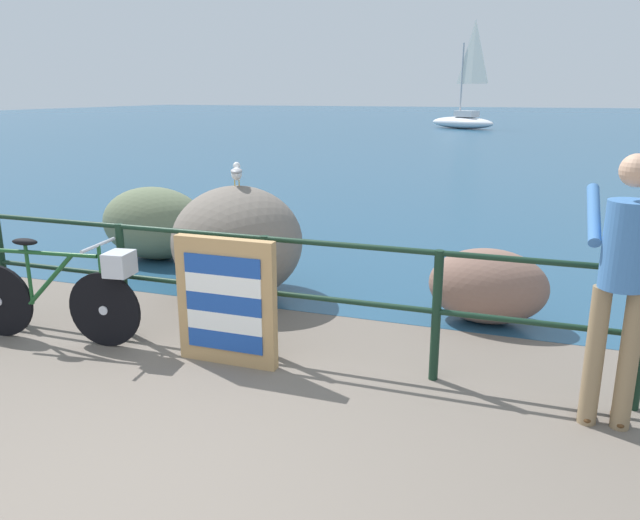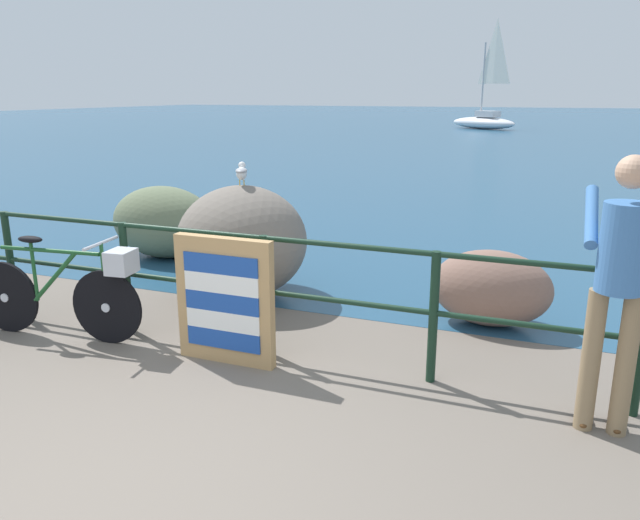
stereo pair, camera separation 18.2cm
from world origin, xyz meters
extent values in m
cube|color=#6B6056|center=(0.00, 20.00, -0.05)|extent=(120.00, 120.00, 0.10)
cube|color=navy|center=(0.00, 48.15, 0.00)|extent=(120.00, 90.00, 0.01)
cylinder|color=black|center=(-2.78, 2.09, 0.51)|extent=(0.07, 0.07, 1.02)
cylinder|color=black|center=(-1.39, 2.09, 0.51)|extent=(0.07, 0.07, 1.02)
cylinder|color=black|center=(0.00, 2.09, 0.51)|extent=(0.07, 0.07, 1.02)
cylinder|color=black|center=(1.39, 2.09, 0.51)|extent=(0.07, 0.07, 1.02)
cylinder|color=black|center=(0.00, 2.09, 1.00)|extent=(8.33, 0.04, 0.04)
cylinder|color=black|center=(0.00, 2.09, 0.55)|extent=(8.33, 0.04, 0.04)
cylinder|color=black|center=(-2.42, 1.68, 0.33)|extent=(0.66, 0.11, 0.66)
cylinder|color=#B7BCC6|center=(-2.42, 1.68, 0.33)|extent=(0.09, 0.06, 0.08)
cylinder|color=black|center=(-1.38, 1.80, 0.33)|extent=(0.66, 0.11, 0.66)
cylinder|color=#B7BCC6|center=(-1.38, 1.80, 0.33)|extent=(0.09, 0.06, 0.08)
cylinder|color=#194C23|center=(-1.90, 1.74, 0.80)|extent=(0.99, 0.15, 0.04)
cylinder|color=#194C23|center=(-1.87, 1.75, 0.57)|extent=(0.50, 0.10, 0.50)
cylinder|color=#194C23|center=(-2.08, 1.72, 0.59)|extent=(0.03, 0.03, 0.53)
ellipsoid|color=black|center=(-2.08, 1.72, 0.89)|extent=(0.25, 0.13, 0.06)
cylinder|color=#194C23|center=(-1.38, 1.80, 0.62)|extent=(0.03, 0.03, 0.57)
cylinder|color=#B7BCC6|center=(-1.38, 1.80, 0.90)|extent=(0.08, 0.48, 0.03)
cube|color=#B7BCC6|center=(-1.20, 1.82, 0.75)|extent=(0.23, 0.26, 0.20)
cylinder|color=#8C7251|center=(2.46, 1.79, 0.47)|extent=(0.12, 0.12, 0.95)
ellipsoid|color=#513319|center=(2.46, 1.85, 0.04)|extent=(0.10, 0.26, 0.08)
cylinder|color=#8C7251|center=(2.66, 1.79, 0.47)|extent=(0.12, 0.12, 0.95)
ellipsoid|color=#513319|center=(2.66, 1.85, 0.04)|extent=(0.10, 0.26, 0.08)
cylinder|color=#3F72B2|center=(2.56, 1.79, 1.23)|extent=(0.28, 0.28, 0.55)
sphere|color=tan|center=(2.56, 1.79, 1.68)|extent=(0.20, 0.20, 0.20)
cylinder|color=#3F72B2|center=(2.37, 2.03, 1.36)|extent=(0.09, 0.52, 0.34)
cube|color=tan|center=(-0.23, 1.84, 0.52)|extent=(0.84, 0.09, 1.04)
cube|color=#1E479E|center=(-0.23, 1.79, 0.21)|extent=(0.66, 0.01, 0.16)
cube|color=white|center=(-0.23, 1.79, 0.36)|extent=(0.66, 0.01, 0.16)
cube|color=#1E479E|center=(-0.23, 1.79, 0.52)|extent=(0.66, 0.01, 0.16)
cube|color=white|center=(-0.23, 1.79, 0.68)|extent=(0.66, 0.01, 0.16)
cube|color=#1E479E|center=(-0.23, 1.79, 0.83)|extent=(0.66, 0.01, 0.16)
ellipsoid|color=slate|center=(-0.92, 3.40, 0.59)|extent=(1.38, 1.37, 1.19)
ellipsoid|color=#687354|center=(-2.65, 4.43, 0.47)|extent=(1.46, 0.94, 0.95)
ellipsoid|color=#836153|center=(1.66, 3.48, 0.36)|extent=(1.11, 0.70, 0.72)
cylinder|color=gold|center=(-0.93, 3.42, 1.22)|extent=(0.01, 0.01, 0.06)
cylinder|color=gold|center=(-0.89, 3.43, 1.22)|extent=(0.01, 0.01, 0.06)
ellipsoid|color=white|center=(-0.91, 3.42, 1.31)|extent=(0.21, 0.28, 0.13)
ellipsoid|color=#9E9EA3|center=(-0.90, 3.41, 1.34)|extent=(0.21, 0.27, 0.06)
sphere|color=white|center=(-0.96, 3.53, 1.38)|extent=(0.08, 0.08, 0.08)
cone|color=gold|center=(-0.98, 3.58, 1.38)|extent=(0.04, 0.06, 0.02)
ellipsoid|color=white|center=(-2.40, 36.06, 0.36)|extent=(4.43, 3.41, 0.70)
cube|color=silver|center=(-2.15, 35.90, 0.89)|extent=(1.53, 1.36, 0.36)
cylinder|color=#B2B2B7|center=(-2.57, 36.16, 2.81)|extent=(0.10, 0.10, 4.20)
pyramid|color=white|center=(-1.93, 35.77, 4.38)|extent=(1.40, 0.89, 3.57)
camera|label=1|loc=(1.99, -2.24, 2.13)|focal=34.36mm
camera|label=2|loc=(2.16, -2.18, 2.13)|focal=34.36mm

